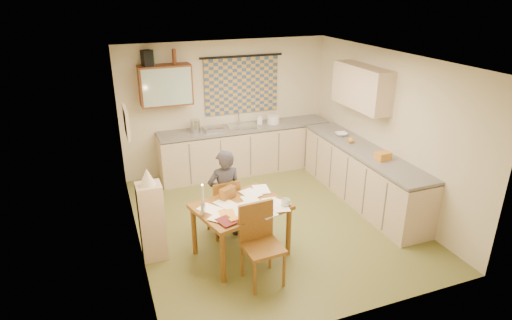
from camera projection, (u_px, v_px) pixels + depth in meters
name	position (u px, v px, depth m)	size (l,w,h in m)	color
floor	(271.00, 220.00, 6.71)	(4.00, 4.50, 0.02)	brown
ceiling	(273.00, 58.00, 5.75)	(4.00, 4.50, 0.02)	white
wall_back	(226.00, 107.00, 8.18)	(4.00, 0.02, 2.50)	beige
wall_front	(359.00, 219.00, 4.27)	(4.00, 0.02, 2.50)	beige
wall_left	(130.00, 164.00, 5.57)	(0.02, 4.50, 2.50)	beige
wall_right	(387.00, 130.00, 6.89)	(0.02, 4.50, 2.50)	beige
window_blind	(242.00, 86.00, 8.10)	(1.45, 0.03, 1.05)	navy
curtain_rod	(242.00, 56.00, 7.87)	(0.04, 0.04, 1.60)	black
wall_cabinet	(166.00, 85.00, 7.44)	(0.90, 0.34, 0.70)	#582A14
wall_cabinet_glass	(167.00, 87.00, 7.30)	(0.84, 0.02, 0.64)	#99B2A5
upper_cabinet_right	(362.00, 87.00, 7.08)	(0.34, 1.30, 0.70)	tan
framed_print	(126.00, 122.00, 5.76)	(0.04, 0.50, 0.40)	beige
print_canvas	(128.00, 122.00, 5.77)	(0.01, 0.42, 0.32)	beige
counter_back	(245.00, 150.00, 8.31)	(3.30, 0.62, 0.92)	tan
counter_right	(362.00, 175.00, 7.19)	(0.62, 2.95, 0.92)	tan
stove	(398.00, 201.00, 6.38)	(0.54, 0.54, 0.85)	white
sink	(243.00, 129.00, 8.13)	(0.55, 0.45, 0.10)	silver
tap	(239.00, 117.00, 8.21)	(0.03, 0.03, 0.28)	silver
dish_rack	(213.00, 129.00, 7.91)	(0.35, 0.30, 0.06)	silver
kettle	(195.00, 126.00, 7.77)	(0.18, 0.18, 0.24)	silver
mixing_bowl	(273.00, 119.00, 8.29)	(0.24, 0.24, 0.16)	white
soap_bottle	(259.00, 119.00, 8.23)	(0.11, 0.12, 0.21)	white
bowl	(341.00, 134.00, 7.63)	(0.25, 0.25, 0.05)	white
orange_bag	(383.00, 156.00, 6.57)	(0.22, 0.16, 0.12)	orange
fruit_orange	(351.00, 140.00, 7.26)	(0.10, 0.10, 0.10)	orange
speaker	(147.00, 58.00, 7.17)	(0.16, 0.20, 0.26)	black
bottle_green	(152.00, 58.00, 7.20)	(0.07, 0.07, 0.26)	#195926
bottle_brown	(174.00, 56.00, 7.32)	(0.07, 0.07, 0.26)	#582A14
dining_table	(241.00, 230.00, 5.73)	(1.33, 1.13, 0.75)	brown
chair_far	(223.00, 217.00, 6.25)	(0.44, 0.44, 0.89)	brown
chair_near	(262.00, 259.00, 5.23)	(0.48, 0.48, 1.00)	brown
person	(225.00, 194.00, 6.05)	(0.49, 0.32, 1.34)	black
shelf_stand	(152.00, 222.00, 5.61)	(0.32, 0.30, 1.08)	tan
lampshade	(147.00, 177.00, 5.36)	(0.20, 0.20, 0.22)	beige
letter_rack	(228.00, 193.00, 5.73)	(0.22, 0.10, 0.16)	brown
mug	(286.00, 203.00, 5.54)	(0.17, 0.17, 0.10)	white
magazine	(220.00, 224.00, 5.12)	(0.25, 0.29, 0.02)	maroon
book	(220.00, 216.00, 5.30)	(0.22, 0.28, 0.02)	orange
orange_box	(234.00, 220.00, 5.19)	(0.12, 0.08, 0.04)	orange
eyeglasses	(265.00, 210.00, 5.44)	(0.13, 0.04, 0.02)	black
candle_holder	(203.00, 209.00, 5.30)	(0.06, 0.06, 0.18)	silver
candle	(203.00, 194.00, 5.25)	(0.02, 0.02, 0.22)	white
candle_flame	(202.00, 185.00, 5.20)	(0.02, 0.02, 0.02)	#FFCC66
papers	(252.00, 205.00, 5.57)	(1.20, 0.98, 0.02)	white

